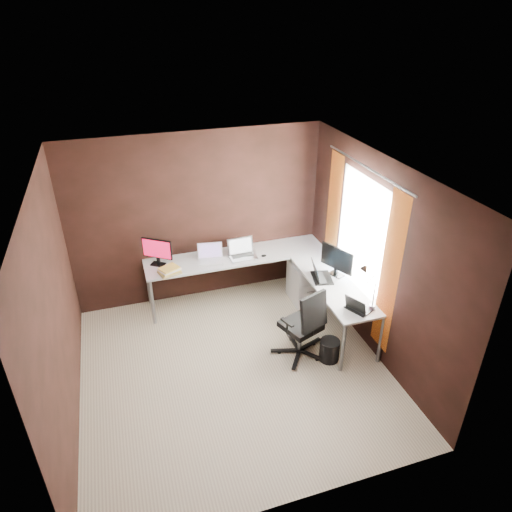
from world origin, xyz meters
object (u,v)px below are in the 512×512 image
at_px(monitor_left, 157,250).
at_px(office_chair, 302,336).
at_px(laptop_black_big, 320,275).
at_px(book_stack, 169,271).
at_px(laptop_black_small, 357,307).
at_px(monitor_right, 337,260).
at_px(desk_lamp, 368,282).
at_px(drawer_pedestal, 305,282).
at_px(wastebasket, 329,350).
at_px(laptop_silver, 242,252).
at_px(laptop_white, 210,257).

height_order(monitor_left, office_chair, monitor_left).
bearing_deg(monitor_left, laptop_black_big, 7.53).
bearing_deg(laptop_black_big, book_stack, 80.82).
relative_size(monitor_left, laptop_black_small, 1.11).
bearing_deg(laptop_black_big, monitor_right, -76.29).
bearing_deg(monitor_right, desk_lamp, 156.10).
bearing_deg(monitor_left, drawer_pedestal, 23.05).
xyz_separation_m(monitor_left, laptop_black_big, (1.99, -1.04, -0.17)).
xyz_separation_m(laptop_black_big, laptop_black_small, (0.13, -0.79, -0.01)).
distance_m(laptop_black_small, office_chair, 0.79).
xyz_separation_m(drawer_pedestal, monitor_left, (-2.07, 0.44, 0.65)).
relative_size(laptop_black_big, wastebasket, 1.39).
xyz_separation_m(monitor_left, laptop_black_small, (2.11, -1.83, -0.18)).
distance_m(drawer_pedestal, wastebasket, 1.37).
bearing_deg(monitor_right, monitor_left, 40.82).
height_order(laptop_silver, laptop_black_big, laptop_silver).
bearing_deg(laptop_silver, book_stack, -173.36).
bearing_deg(laptop_black_small, desk_lamp, -100.41).
height_order(laptop_black_big, desk_lamp, desk_lamp).
bearing_deg(office_chair, book_stack, 117.64).
height_order(laptop_silver, book_stack, laptop_silver).
bearing_deg(wastebasket, drawer_pedestal, 79.84).
xyz_separation_m(monitor_right, book_stack, (-2.12, 0.74, -0.20)).
bearing_deg(monitor_right, laptop_silver, 24.85).
distance_m(laptop_black_big, laptop_black_small, 0.80).
bearing_deg(wastebasket, book_stack, 139.18).
distance_m(monitor_left, wastebasket, 2.68).
bearing_deg(wastebasket, laptop_black_big, 77.82).
bearing_deg(laptop_black_big, wastebasket, -179.67).
bearing_deg(monitor_right, laptop_white, 34.11).
relative_size(monitor_left, laptop_white, 0.99).
xyz_separation_m(laptop_silver, wastebasket, (0.65, -1.65, -0.64)).
relative_size(monitor_right, laptop_black_big, 1.20).
relative_size(laptop_black_big, book_stack, 1.22).
height_order(book_stack, desk_lamp, desk_lamp).
distance_m(drawer_pedestal, monitor_left, 2.21).
distance_m(laptop_white, laptop_silver, 0.46).
xyz_separation_m(laptop_white, wastebasket, (1.11, -1.67, -0.64)).
distance_m(laptop_white, laptop_black_small, 2.22).
bearing_deg(desk_lamp, drawer_pedestal, 98.05).
bearing_deg(monitor_right, wastebasket, 127.50).
relative_size(drawer_pedestal, book_stack, 1.84).
bearing_deg(laptop_silver, laptop_black_big, -50.62).
bearing_deg(book_stack, wastebasket, -40.82).
xyz_separation_m(laptop_white, laptop_silver, (0.46, -0.02, 0.00)).
xyz_separation_m(laptop_silver, office_chair, (0.36, -1.45, -0.50)).
bearing_deg(laptop_black_big, desk_lamp, -149.62).
distance_m(drawer_pedestal, laptop_silver, 1.06).
relative_size(laptop_silver, desk_lamp, 0.70).
xyz_separation_m(monitor_right, laptop_silver, (-1.05, 0.91, -0.19)).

